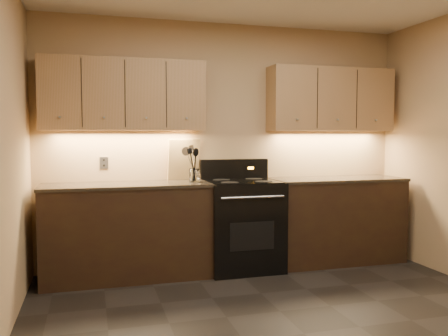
{
  "coord_description": "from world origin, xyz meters",
  "views": [
    {
      "loc": [
        -1.43,
        -2.98,
        1.4
      ],
      "look_at": [
        -0.18,
        1.45,
        1.08
      ],
      "focal_mm": 38.0,
      "sensor_mm": 36.0,
      "label": 1
    }
  ],
  "objects": [
    {
      "name": "counter_right",
      "position": [
        1.18,
        1.7,
        0.47
      ],
      "size": [
        1.46,
        0.62,
        0.93
      ],
      "color": "black",
      "rests_on": "ground"
    },
    {
      "name": "black_turner",
      "position": [
        -0.42,
        1.67,
        1.11
      ],
      "size": [
        0.15,
        0.1,
        0.35
      ],
      "primitive_type": null,
      "rotation": [
        -0.04,
        -0.17,
        0.26
      ],
      "color": "black",
      "rests_on": "utensil_crock"
    },
    {
      "name": "outlet_plate",
      "position": [
        -1.3,
        1.99,
        1.12
      ],
      "size": [
        0.08,
        0.01,
        0.12
      ],
      "primitive_type": "cube",
      "color": "#B2B5BA",
      "rests_on": "wall_back"
    },
    {
      "name": "wall_back",
      "position": [
        0.0,
        2.0,
        1.3
      ],
      "size": [
        4.0,
        0.04,
        2.6
      ],
      "primitive_type": "cube",
      "color": "tan",
      "rests_on": "ground"
    },
    {
      "name": "wooden_spoon",
      "position": [
        -0.45,
        1.68,
        1.1
      ],
      "size": [
        0.13,
        0.15,
        0.32
      ],
      "primitive_type": null,
      "rotation": [
        -0.24,
        0.26,
        0.25
      ],
      "color": "tan",
      "rests_on": "utensil_crock"
    },
    {
      "name": "counter_left",
      "position": [
        -1.1,
        1.7,
        0.47
      ],
      "size": [
        1.62,
        0.62,
        0.93
      ],
      "color": "black",
      "rests_on": "ground"
    },
    {
      "name": "utensil_crock",
      "position": [
        -0.42,
        1.7,
        0.99
      ],
      "size": [
        0.12,
        0.12,
        0.13
      ],
      "color": "white",
      "rests_on": "counter_left"
    },
    {
      "name": "stove",
      "position": [
        0.08,
        1.68,
        0.48
      ],
      "size": [
        0.76,
        0.68,
        1.14
      ],
      "color": "black",
      "rests_on": "ground"
    },
    {
      "name": "steel_skimmer",
      "position": [
        -0.39,
        1.68,
        1.12
      ],
      "size": [
        0.22,
        0.1,
        0.35
      ],
      "primitive_type": null,
      "rotation": [
        0.0,
        -0.39,
        -0.06
      ],
      "color": "silver",
      "rests_on": "utensil_crock"
    },
    {
      "name": "floor",
      "position": [
        0.0,
        0.0,
        0.0
      ],
      "size": [
        4.0,
        4.0,
        0.0
      ],
      "primitive_type": "plane",
      "color": "black",
      "rests_on": "ground"
    },
    {
      "name": "black_spoon",
      "position": [
        -0.42,
        1.71,
        1.11
      ],
      "size": [
        0.06,
        0.16,
        0.34
      ],
      "primitive_type": null,
      "rotation": [
        0.33,
        -0.0,
        -0.0
      ],
      "color": "black",
      "rests_on": "utensil_crock"
    },
    {
      "name": "steel_spatula",
      "position": [
        -0.39,
        1.71,
        1.13
      ],
      "size": [
        0.16,
        0.1,
        0.38
      ],
      "primitive_type": null,
      "rotation": [
        0.04,
        -0.18,
        -0.18
      ],
      "color": "silver",
      "rests_on": "utensil_crock"
    },
    {
      "name": "cutting_board",
      "position": [
        -0.48,
        1.95,
        1.15
      ],
      "size": [
        0.35,
        0.15,
        0.43
      ],
      "primitive_type": "cube",
      "rotation": [
        0.16,
        0.0,
        0.17
      ],
      "color": "tan",
      "rests_on": "counter_left"
    },
    {
      "name": "upper_cab_right",
      "position": [
        1.18,
        1.85,
        1.8
      ],
      "size": [
        1.44,
        0.3,
        0.7
      ],
      "primitive_type": "cube",
      "color": "#A37951",
      "rests_on": "wall_back"
    },
    {
      "name": "upper_cab_left",
      "position": [
        -1.1,
        1.85,
        1.8
      ],
      "size": [
        1.6,
        0.3,
        0.7
      ],
      "primitive_type": "cube",
      "color": "#A37951",
      "rests_on": "wall_back"
    }
  ]
}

